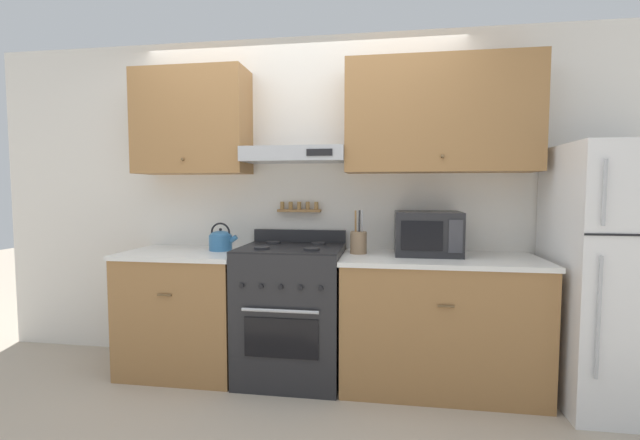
# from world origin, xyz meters

# --- Properties ---
(ground_plane) EXTENTS (16.00, 16.00, 0.00)m
(ground_plane) POSITION_xyz_m (0.00, 0.00, 0.00)
(ground_plane) COLOR #B2A38E
(wall_back) EXTENTS (5.20, 0.46, 2.55)m
(wall_back) POSITION_xyz_m (0.11, 0.62, 1.49)
(wall_back) COLOR silver
(wall_back) RESTS_ON ground_plane
(counter_left) EXTENTS (0.89, 0.67, 0.91)m
(counter_left) POSITION_xyz_m (-0.81, 0.34, 0.46)
(counter_left) COLOR olive
(counter_left) RESTS_ON ground_plane
(counter_right) EXTENTS (1.35, 0.67, 0.91)m
(counter_right) POSITION_xyz_m (1.04, 0.34, 0.46)
(counter_right) COLOR olive
(counter_right) RESTS_ON ground_plane
(stove_range) EXTENTS (0.73, 0.68, 1.06)m
(stove_range) POSITION_xyz_m (0.00, 0.33, 0.48)
(stove_range) COLOR #232326
(stove_range) RESTS_ON ground_plane
(refrigerator) EXTENTS (0.72, 0.79, 1.65)m
(refrigerator) POSITION_xyz_m (2.12, 0.27, 0.83)
(refrigerator) COLOR white
(refrigerator) RESTS_ON ground_plane
(tea_kettle) EXTENTS (0.22, 0.17, 0.21)m
(tea_kettle) POSITION_xyz_m (-0.57, 0.41, 0.99)
(tea_kettle) COLOR teal
(tea_kettle) RESTS_ON counter_left
(microwave) EXTENTS (0.45, 0.37, 0.31)m
(microwave) POSITION_xyz_m (0.96, 0.43, 1.06)
(microwave) COLOR #232326
(microwave) RESTS_ON counter_right
(utensil_crock) EXTENTS (0.12, 0.12, 0.31)m
(utensil_crock) POSITION_xyz_m (0.48, 0.41, 1.00)
(utensil_crock) COLOR #8E7051
(utensil_crock) RESTS_ON counter_right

